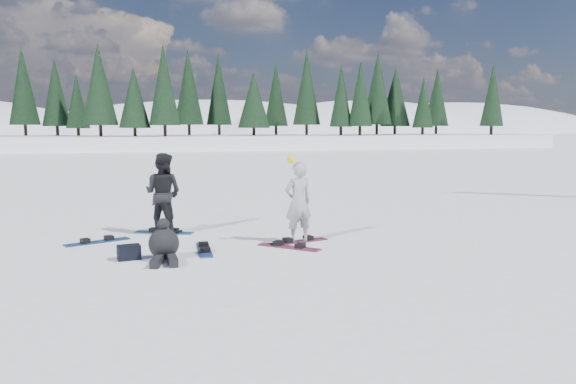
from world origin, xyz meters
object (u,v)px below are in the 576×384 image
object	(u,v)px
snowboard_loose_c	(97,242)
snowboarder_man	(163,193)
snowboard_loose_a	(204,250)
seated_rider	(164,244)
snowboarder_woman	(298,202)
snowboard_loose_b	(289,247)
gear_bag	(129,252)

from	to	relation	value
snowboard_loose_c	snowboarder_man	bearing A→B (deg)	3.24
snowboard_loose_c	snowboard_loose_a	bearing A→B (deg)	-55.74
seated_rider	snowboard_loose_c	xyz separation A→B (m)	(-1.48, 2.16, -0.32)
snowboarder_woman	seated_rider	size ratio (longest dim) A/B	1.96
seated_rider	snowboard_loose_b	world-z (taller)	seated_rider
snowboarder_woman	snowboard_loose_c	size ratio (longest dim) A/B	1.37
snowboarder_man	snowboard_loose_c	distance (m)	2.02
gear_bag	snowboard_loose_a	bearing A→B (deg)	16.52
seated_rider	snowboard_loose_b	distance (m)	2.83
seated_rider	snowboard_loose_a	world-z (taller)	seated_rider
snowboarder_woman	snowboard_loose_b	world-z (taller)	snowboarder_woman
seated_rider	snowboard_loose_b	size ratio (longest dim) A/B	0.70
snowboard_loose_b	snowboard_loose_a	bearing A→B (deg)	-143.85
snowboarder_man	snowboard_loose_c	xyz separation A→B (m)	(-1.55, -0.81, -1.01)
snowboarder_woman	gear_bag	bearing A→B (deg)	-1.66
snowboard_loose_a	gear_bag	bearing A→B (deg)	108.09
snowboarder_man	snowboard_loose_a	xyz separation A→B (m)	(0.81, -2.25, -1.01)
snowboarder_woman	gear_bag	world-z (taller)	snowboarder_woman
snowboarder_man	snowboard_loose_b	bearing A→B (deg)	168.88
snowboarder_woman	seated_rider	bearing A→B (deg)	5.27
seated_rider	snowboard_loose_c	size ratio (longest dim) A/B	0.70
snowboarder_man	snowboard_loose_a	bearing A→B (deg)	140.83
snowboard_loose_b	snowboard_loose_a	xyz separation A→B (m)	(-1.88, 0.19, 0.00)
gear_bag	snowboard_loose_a	size ratio (longest dim) A/B	0.30
snowboarder_woman	snowboard_loose_b	distance (m)	1.14
seated_rider	snowboard_loose_b	xyz separation A→B (m)	(2.76, 0.54, -0.32)
gear_bag	snowboard_loose_c	size ratio (longest dim) A/B	0.30
snowboarder_man	snowboard_loose_b	world-z (taller)	snowboarder_man
snowboarder_man	gear_bag	size ratio (longest dim) A/B	4.55
snowboard_loose_c	snowboard_loose_a	size ratio (longest dim) A/B	1.00
snowboarder_man	gear_bag	xyz separation A→B (m)	(-0.77, -2.72, -0.87)
gear_bag	snowboard_loose_b	distance (m)	3.47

